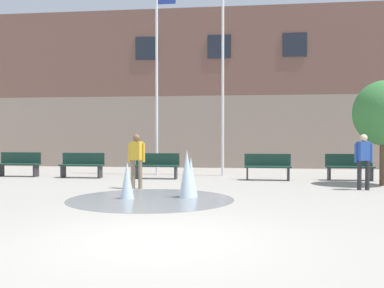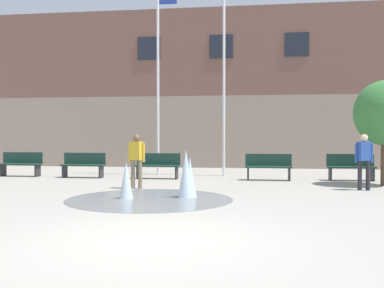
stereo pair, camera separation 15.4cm
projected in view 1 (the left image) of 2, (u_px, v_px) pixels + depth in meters
ground_plane at (156, 240)px, 6.68m from camera, size 100.00×100.00×0.00m
library_building at (223, 93)px, 24.24m from camera, size 36.00×6.05×7.65m
splash_fountain at (168, 182)px, 11.14m from camera, size 4.07×4.07×1.20m
park_bench_far_left at (19, 164)px, 16.97m from camera, size 1.60×0.44×0.91m
park_bench_left_of_flagpoles at (82, 165)px, 16.45m from camera, size 1.60×0.44×0.91m
park_bench_center at (157, 165)px, 16.09m from camera, size 1.60×0.44×0.91m
park_bench_under_right_flagpole at (268, 166)px, 15.57m from camera, size 1.60×0.44×0.91m
park_bench_near_trashcan at (349, 166)px, 15.49m from camera, size 1.60×0.44×0.91m
adult_watching at (137, 157)px, 13.05m from camera, size 0.50×0.31×1.59m
adult_in_red at (363, 157)px, 12.74m from camera, size 0.50×0.32×1.59m
flagpole_left at (158, 73)px, 17.48m from camera, size 0.80×0.10×7.50m
flagpole_right at (224, 68)px, 17.16m from camera, size 0.80×0.10×7.75m
street_tree_near_building at (384, 113)px, 13.90m from camera, size 1.90×1.90×3.26m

